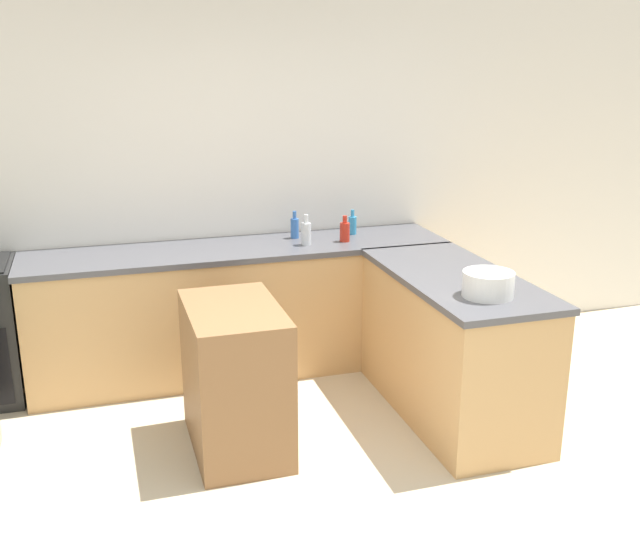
# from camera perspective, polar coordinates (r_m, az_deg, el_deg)

# --- Properties ---
(ground_plane) EXTENTS (14.00, 14.00, 0.00)m
(ground_plane) POSITION_cam_1_polar(r_m,az_deg,el_deg) (3.85, 0.54, -18.61)
(ground_plane) COLOR beige
(wall_back) EXTENTS (8.00, 0.06, 2.70)m
(wall_back) POSITION_cam_1_polar(r_m,az_deg,el_deg) (5.54, -7.05, 7.68)
(wall_back) COLOR white
(wall_back) RESTS_ON ground_plane
(counter_back) EXTENTS (2.97, 0.67, 0.93)m
(counter_back) POSITION_cam_1_polar(r_m,az_deg,el_deg) (5.42, -6.04, -2.18)
(counter_back) COLOR tan
(counter_back) RESTS_ON ground_plane
(counter_peninsula) EXTENTS (0.69, 1.53, 0.93)m
(counter_peninsula) POSITION_cam_1_polar(r_m,az_deg,el_deg) (4.82, 10.04, -4.87)
(counter_peninsula) COLOR tan
(counter_peninsula) RESTS_ON ground_plane
(island_table) EXTENTS (0.52, 0.83, 0.87)m
(island_table) POSITION_cam_1_polar(r_m,az_deg,el_deg) (4.38, -6.46, -7.45)
(island_table) COLOR brown
(island_table) RESTS_ON ground_plane
(mixing_bowl) EXTENTS (0.29, 0.29, 0.14)m
(mixing_bowl) POSITION_cam_1_polar(r_m,az_deg,el_deg) (4.27, 12.68, -0.31)
(mixing_bowl) COLOR white
(mixing_bowl) RESTS_ON counter_peninsula
(water_bottle_blue) EXTENTS (0.06, 0.06, 0.20)m
(water_bottle_blue) POSITION_cam_1_polar(r_m,az_deg,el_deg) (5.48, -1.94, 4.03)
(water_bottle_blue) COLOR #386BB7
(water_bottle_blue) RESTS_ON counter_back
(hot_sauce_bottle) EXTENTS (0.07, 0.07, 0.19)m
(hot_sauce_bottle) POSITION_cam_1_polar(r_m,az_deg,el_deg) (5.38, 1.90, 3.73)
(hot_sauce_bottle) COLOR red
(hot_sauce_bottle) RESTS_ON counter_back
(dish_soap_bottle) EXTENTS (0.06, 0.06, 0.19)m
(dish_soap_bottle) POSITION_cam_1_polar(r_m,az_deg,el_deg) (5.60, 2.49, 4.24)
(dish_soap_bottle) COLOR #338CBF
(dish_soap_bottle) RESTS_ON counter_back
(vinegar_bottle_clear) EXTENTS (0.07, 0.07, 0.22)m
(vinegar_bottle_clear) POSITION_cam_1_polar(r_m,az_deg,el_deg) (5.28, -1.06, 3.60)
(vinegar_bottle_clear) COLOR silver
(vinegar_bottle_clear) RESTS_ON counter_back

